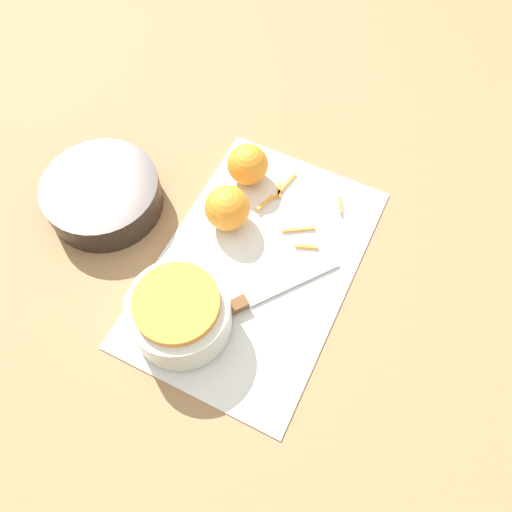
# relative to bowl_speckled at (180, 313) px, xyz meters

# --- Properties ---
(ground_plane) EXTENTS (4.00, 4.00, 0.00)m
(ground_plane) POSITION_rel_bowl_speckled_xyz_m (0.14, -0.06, -0.05)
(ground_plane) COLOR #9E754C
(cutting_board) EXTENTS (0.47, 0.31, 0.01)m
(cutting_board) POSITION_rel_bowl_speckled_xyz_m (0.14, -0.06, -0.05)
(cutting_board) COLOR silver
(cutting_board) RESTS_ON ground_plane
(bowl_speckled) EXTENTS (0.15, 0.15, 0.09)m
(bowl_speckled) POSITION_rel_bowl_speckled_xyz_m (0.00, 0.00, 0.00)
(bowl_speckled) COLOR silver
(bowl_speckled) RESTS_ON cutting_board
(bowl_dark) EXTENTS (0.20, 0.20, 0.06)m
(bowl_dark) POSITION_rel_bowl_speckled_xyz_m (0.14, 0.24, -0.02)
(bowl_dark) COLOR black
(bowl_dark) RESTS_ON ground_plane
(knife) EXTENTS (0.23, 0.18, 0.02)m
(knife) POSITION_rel_bowl_speckled_xyz_m (0.06, -0.06, -0.04)
(knife) COLOR brown
(knife) RESTS_ON cutting_board
(orange_left) EXTENTS (0.08, 0.08, 0.08)m
(orange_left) POSITION_rel_bowl_speckled_xyz_m (0.20, 0.03, -0.00)
(orange_left) COLOR orange
(orange_left) RESTS_ON cutting_board
(orange_right) EXTENTS (0.07, 0.07, 0.07)m
(orange_right) POSITION_rel_bowl_speckled_xyz_m (0.30, 0.04, -0.01)
(orange_right) COLOR orange
(orange_right) RESTS_ON cutting_board
(peel_pile) EXTENTS (0.14, 0.14, 0.01)m
(peel_pile) POSITION_rel_bowl_speckled_xyz_m (0.27, -0.07, -0.04)
(peel_pile) COLOR orange
(peel_pile) RESTS_ON cutting_board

